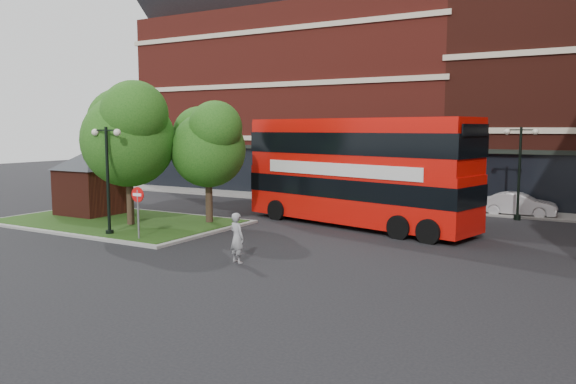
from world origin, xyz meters
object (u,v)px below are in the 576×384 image
Objects in this scene: woman at (237,238)px; bus at (356,165)px; car_white at (518,204)px; car_silver at (310,192)px.

bus is at bearing -75.78° from woman.
car_white is (6.73, 7.53, -2.45)m from bus.
bus reaches higher than car_silver.
woman is at bearing -156.86° from car_silver.
car_silver is at bearing -53.61° from woman.
bus reaches higher than car_white.
bus is 3.16× the size of car_white.
car_white is (12.49, 1.50, -0.12)m from car_silver.
car_silver is at bearing 95.37° from car_white.
bus is 2.78× the size of car_silver.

